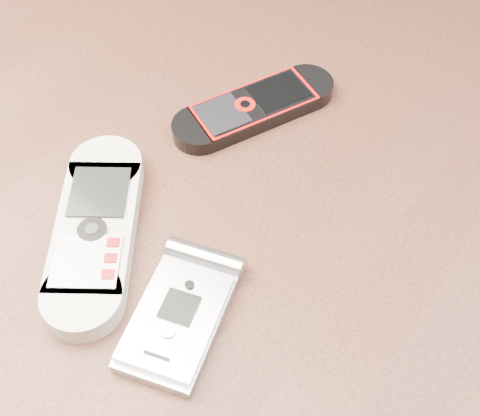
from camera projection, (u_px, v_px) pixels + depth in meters
name	position (u px, v px, depth m)	size (l,w,h in m)	color
table	(236.00, 280.00, 0.62)	(1.20, 0.80, 0.75)	black
nokia_white	(96.00, 229.00, 0.51)	(0.06, 0.18, 0.02)	silver
nokia_black_red	(255.00, 107.00, 0.60)	(0.05, 0.16, 0.02)	black
motorola_razr	(178.00, 316.00, 0.47)	(0.06, 0.11, 0.02)	#B9B9BD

